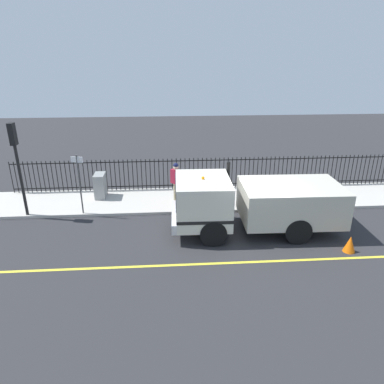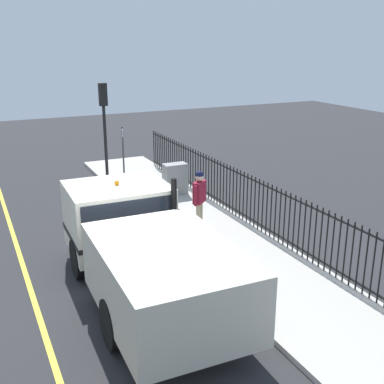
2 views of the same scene
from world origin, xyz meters
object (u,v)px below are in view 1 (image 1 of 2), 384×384
Objects in this scene: traffic_light_near at (16,151)px; street_sign at (79,178)px; worker_standing at (176,178)px; work_truck at (247,201)px; utility_cabinet at (100,186)px; traffic_cone at (350,244)px.

traffic_light_near is 2.55m from street_sign.
traffic_light_near reaches higher than worker_standing.
work_truck reaches higher than utility_cabinet.
work_truck is at bearing -104.86° from street_sign.
utility_cabinet is 10.73m from traffic_cone.
traffic_light_near reaches higher than street_sign.
traffic_cone is at bearing 10.47° from worker_standing.
worker_standing is at bearing 44.66° from work_truck.
work_truck is 7.04m from utility_cabinet.
work_truck reaches higher than worker_standing.
street_sign reaches higher than traffic_cone.
worker_standing is 6.51m from traffic_light_near.
utility_cabinet is 1.93× the size of traffic_cone.
street_sign is (3.57, 9.76, 1.40)m from traffic_cone.
utility_cabinet is 0.44× the size of street_sign.
work_truck is 3.78m from worker_standing.
work_truck is 10.99× the size of traffic_cone.
traffic_light_near is at bearing -122.16° from worker_standing.
street_sign is at bearing 165.43° from utility_cabinet.
traffic_cone is 10.48m from street_sign.
street_sign reaches higher than worker_standing.
traffic_light_near is at bearing 122.56° from utility_cabinet.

